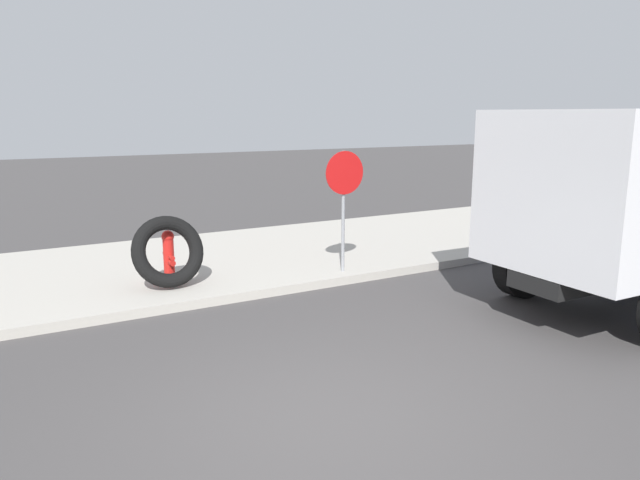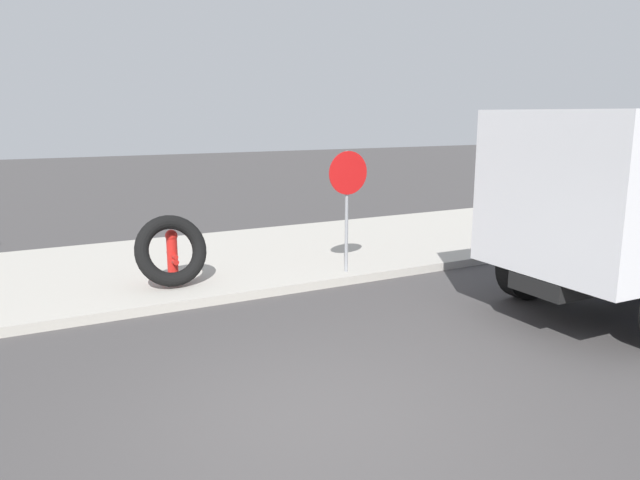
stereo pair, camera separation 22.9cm
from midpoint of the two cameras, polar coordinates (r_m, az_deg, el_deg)
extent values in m
plane|color=#423F3F|center=(6.10, -0.57, -17.00)|extent=(80.00, 80.00, 0.00)
cube|color=#ADA89E|center=(11.82, -16.16, -2.66)|extent=(36.00, 5.00, 0.15)
cylinder|color=red|center=(10.51, -14.71, -1.90)|extent=(0.18, 0.18, 0.73)
sphere|color=red|center=(10.42, -14.83, 0.32)|extent=(0.21, 0.21, 0.21)
cylinder|color=red|center=(10.33, -14.50, -1.62)|extent=(0.08, 0.14, 0.08)
cylinder|color=red|center=(10.64, -14.97, -1.26)|extent=(0.08, 0.14, 0.08)
cylinder|color=red|center=(10.35, -14.47, -2.09)|extent=(0.10, 0.14, 0.10)
torus|color=black|center=(10.11, -14.83, -1.07)|extent=(1.20, 0.64, 1.20)
cylinder|color=gray|center=(10.69, 1.59, 2.65)|extent=(0.06, 0.06, 2.16)
cylinder|color=red|center=(10.56, 1.73, 6.38)|extent=(0.76, 0.02, 0.76)
cube|color=silver|center=(9.13, 23.49, 4.32)|extent=(2.05, 2.54, 2.20)
cylinder|color=black|center=(10.32, 18.14, -2.15)|extent=(1.11, 0.32, 1.10)
camera|label=1|loc=(0.11, -90.77, -0.16)|focal=33.80mm
camera|label=2|loc=(0.11, 89.23, 0.16)|focal=33.80mm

